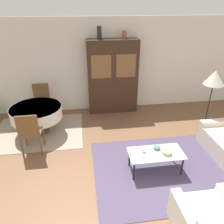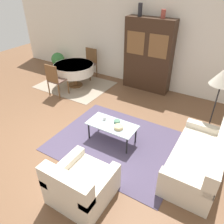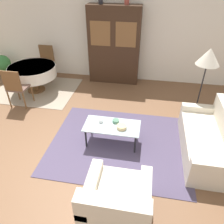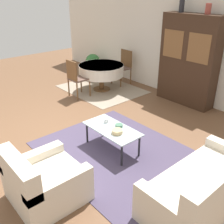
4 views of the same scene
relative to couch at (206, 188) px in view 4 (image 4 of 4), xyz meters
The scene contains 17 objects.
ground_plane 2.85m from the couch, 168.08° to the right, with size 14.00×14.00×0.00m, color brown.
wall_back 4.25m from the couch, 132.30° to the left, with size 10.00×0.06×2.70m.
area_rug 1.71m from the couch, behind, with size 2.72×2.19×0.01m.
dining_rug 4.72m from the couch, 157.81° to the left, with size 2.24×1.76×0.01m.
couch is the anchor object (origin of this frame).
armchair 2.15m from the couch, 134.06° to the right, with size 0.90×0.92×0.81m.
coffee_table 1.83m from the couch, behind, with size 1.07×0.53×0.43m.
display_cabinet 3.68m from the couch, 129.15° to the left, with size 1.44×0.42×2.14m.
dining_table 4.69m from the couch, 157.99° to the left, with size 1.26×1.26×0.72m.
dining_chair_near 4.44m from the couch, 168.23° to the left, with size 0.44×0.44×0.99m.
dining_chair_far 5.07m from the couch, 149.03° to the left, with size 0.44×0.44×0.99m.
cup 2.07m from the couch, behind, with size 0.08×0.08×0.08m.
bowl 1.65m from the couch, behind, with size 0.19×0.19×0.07m.
bowl_small 1.78m from the couch, behind, with size 0.13×0.13×0.05m.
vase_tall 4.33m from the couch, 133.32° to the left, with size 0.12×0.12×0.34m.
vase_short 3.93m from the couch, 125.01° to the left, with size 0.12×0.12×0.22m.
potted_plant 6.38m from the couch, 156.09° to the left, with size 0.49×0.49×0.64m.
Camera 4 is at (3.97, -2.08, 2.67)m, focal length 42.00 mm.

